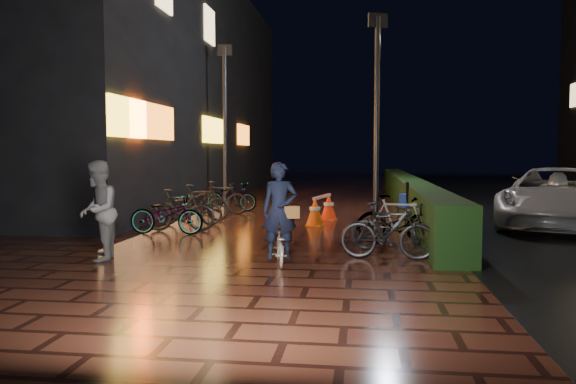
# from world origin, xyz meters

# --- Properties ---
(ground) EXTENTS (80.00, 80.00, 0.00)m
(ground) POSITION_xyz_m (0.00, 0.00, 0.00)
(ground) COLOR #381911
(ground) RESTS_ON ground
(hedge) EXTENTS (0.70, 20.00, 1.00)m
(hedge) POSITION_xyz_m (3.30, 8.00, 0.50)
(hedge) COLOR black
(hedge) RESTS_ON ground
(bystander_person) EXTENTS (0.85, 0.97, 1.68)m
(bystander_person) POSITION_xyz_m (-2.53, -1.93, 0.84)
(bystander_person) COLOR slate
(bystander_person) RESTS_ON ground
(van) EXTENTS (4.03, 5.67, 1.44)m
(van) POSITION_xyz_m (6.50, 3.51, 0.72)
(van) COLOR #ADACB1
(van) RESTS_ON ground
(storefront_block) EXTENTS (12.09, 22.00, 9.00)m
(storefront_block) POSITION_xyz_m (-9.50, 11.50, 4.50)
(storefront_block) COLOR black
(storefront_block) RESTS_ON ground
(lamp_post_hedge) EXTENTS (0.49, 0.26, 5.26)m
(lamp_post_hedge) POSITION_xyz_m (2.19, 3.64, 2.89)
(lamp_post_hedge) COLOR black
(lamp_post_hedge) RESTS_ON ground
(lamp_post_sf) EXTENTS (0.52, 0.16, 5.43)m
(lamp_post_sf) POSITION_xyz_m (-2.79, 7.96, 2.99)
(lamp_post_sf) COLOR black
(lamp_post_sf) RESTS_ON ground
(cyclist) EXTENTS (0.66, 1.21, 1.66)m
(cyclist) POSITION_xyz_m (0.53, -1.84, 0.62)
(cyclist) COLOR silver
(cyclist) RESTS_ON ground
(traffic_barrier) EXTENTS (0.72, 1.75, 0.71)m
(traffic_barrier) POSITION_xyz_m (0.82, 3.71, 0.35)
(traffic_barrier) COLOR #E1500B
(traffic_barrier) RESTS_ON ground
(cart_assembly) EXTENTS (0.75, 0.81, 1.13)m
(cart_assembly) POSITION_xyz_m (3.02, 3.35, 0.58)
(cart_assembly) COLOR black
(cart_assembly) RESTS_ON ground
(parked_bikes_storefront) EXTENTS (1.94, 5.92, 0.97)m
(parked_bikes_storefront) POSITION_xyz_m (-2.35, 3.45, 0.46)
(parked_bikes_storefront) COLOR black
(parked_bikes_storefront) RESTS_ON ground
(parked_bikes_hedge) EXTENTS (1.90, 2.35, 0.97)m
(parked_bikes_hedge) POSITION_xyz_m (2.43, -0.32, 0.47)
(parked_bikes_hedge) COLOR black
(parked_bikes_hedge) RESTS_ON ground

